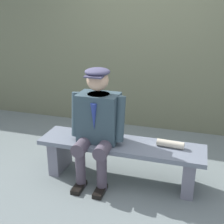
{
  "coord_description": "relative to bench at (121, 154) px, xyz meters",
  "views": [
    {
      "loc": [
        -0.75,
        2.76,
        1.87
      ],
      "look_at": [
        0.1,
        0.0,
        0.81
      ],
      "focal_mm": 46.17,
      "sensor_mm": 36.0,
      "label": 1
    }
  ],
  "objects": [
    {
      "name": "ground_plane",
      "position": [
        0.0,
        0.0,
        -0.32
      ],
      "size": [
        30.0,
        30.0,
        0.0
      ],
      "primitive_type": "plane",
      "color": "slate"
    },
    {
      "name": "seated_man",
      "position": [
        0.25,
        0.06,
        0.39
      ],
      "size": [
        0.61,
        0.6,
        1.28
      ],
      "color": "#354954",
      "rests_on": "ground"
    },
    {
      "name": "rolled_magazine",
      "position": [
        -0.53,
        -0.05,
        0.17
      ],
      "size": [
        0.29,
        0.1,
        0.08
      ],
      "primitive_type": "cylinder",
      "rotation": [
        0.0,
        1.57,
        -0.07
      ],
      "color": "beige",
      "rests_on": "bench"
    },
    {
      "name": "bench",
      "position": [
        0.0,
        0.0,
        0.0
      ],
      "size": [
        1.83,
        0.45,
        0.46
      ],
      "color": "slate",
      "rests_on": "ground"
    },
    {
      "name": "stadium_wall",
      "position": [
        0.0,
        -1.71,
        0.81
      ],
      "size": [
        12.0,
        0.24,
        2.26
      ],
      "primitive_type": "cube",
      "color": "#696D52",
      "rests_on": "ground"
    }
  ]
}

